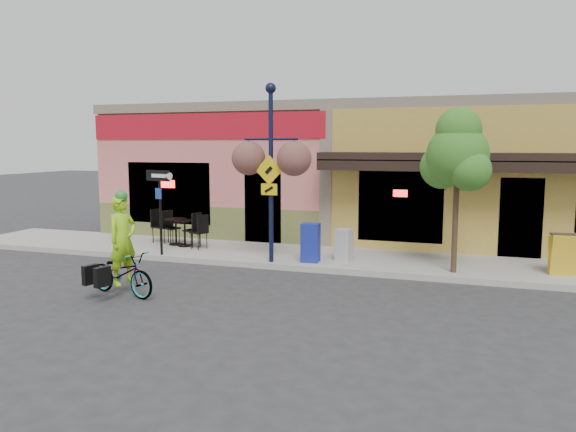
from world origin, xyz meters
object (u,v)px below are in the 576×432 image
(one_way_sign, at_px, (161,213))
(newspaper_box_blue, at_px, (311,243))
(cyclist_rider, at_px, (123,252))
(street_tree, at_px, (456,190))
(building, at_px, (382,171))
(lamp_post, at_px, (271,174))
(newspaper_box_grey, at_px, (344,245))
(bicycle, at_px, (122,273))

(one_way_sign, xyz_separation_m, newspaper_box_blue, (4.16, 0.43, -0.66))
(cyclist_rider, height_order, street_tree, street_tree)
(building, distance_m, street_tree, 7.07)
(one_way_sign, height_order, street_tree, street_tree)
(lamp_post, bearing_deg, cyclist_rider, -115.84)
(newspaper_box_blue, relative_size, street_tree, 0.26)
(building, relative_size, newspaper_box_blue, 18.11)
(building, relative_size, cyclist_rider, 9.67)
(lamp_post, height_order, newspaper_box_grey, lamp_post)
(one_way_sign, distance_m, street_tree, 7.78)
(building, bearing_deg, newspaper_box_grey, -89.86)
(newspaper_box_grey, bearing_deg, bicycle, -120.26)
(building, height_order, cyclist_rider, building)
(bicycle, distance_m, cyclist_rider, 0.47)
(bicycle, bearing_deg, building, -6.03)
(bicycle, height_order, street_tree, street_tree)
(one_way_sign, bearing_deg, newspaper_box_grey, 25.39)
(street_tree, bearing_deg, building, 113.31)
(cyclist_rider, xyz_separation_m, newspaper_box_grey, (3.75, 4.31, -0.37))
(cyclist_rider, distance_m, street_tree, 7.66)
(lamp_post, xyz_separation_m, one_way_sign, (-3.20, -0.09, -1.12))
(cyclist_rider, xyz_separation_m, one_way_sign, (-1.19, 3.45, 0.38))
(newspaper_box_blue, bearing_deg, street_tree, -4.71)
(bicycle, height_order, newspaper_box_grey, newspaper_box_grey)
(lamp_post, relative_size, newspaper_box_blue, 4.54)
(one_way_sign, distance_m, newspaper_box_grey, 5.08)
(cyclist_rider, bearing_deg, newspaper_box_blue, -23.23)
(bicycle, height_order, lamp_post, lamp_post)
(building, xyz_separation_m, newspaper_box_blue, (-0.77, -6.42, -1.60))
(one_way_sign, bearing_deg, building, 69.81)
(building, bearing_deg, lamp_post, -104.39)
(cyclist_rider, bearing_deg, lamp_post, -15.35)
(building, bearing_deg, newspaper_box_blue, -96.87)
(newspaper_box_grey, xyz_separation_m, street_tree, (2.78, -0.50, 1.55))
(newspaper_box_grey, bearing_deg, lamp_post, -145.10)
(newspaper_box_grey, distance_m, street_tree, 3.22)
(lamp_post, height_order, newspaper_box_blue, lamp_post)
(lamp_post, bearing_deg, building, 79.28)
(lamp_post, distance_m, newspaper_box_blue, 2.05)
(one_way_sign, xyz_separation_m, street_tree, (7.73, 0.35, 0.80))
(cyclist_rider, xyz_separation_m, lamp_post, (2.00, 3.54, 1.49))
(newspaper_box_blue, bearing_deg, newspaper_box_grey, 25.10)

